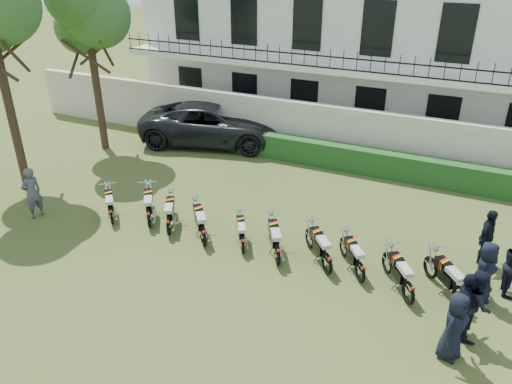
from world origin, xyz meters
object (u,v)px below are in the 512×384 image
(tree_west_near, at_px, (86,8))
(motorcycle_6, at_px, (327,259))
(motorcycle_5, at_px, (278,251))
(suv, at_px, (214,124))
(motorcycle_0, at_px, (111,212))
(inspector, at_px, (32,193))
(motorcycle_9, at_px, (461,293))
(motorcycle_1, at_px, (149,214))
(officer_2, at_px, (464,306))
(motorcycle_3, at_px, (203,232))
(motorcycle_4, at_px, (243,241))
(motorcycle_7, at_px, (361,268))
(motorcycle_2, at_px, (168,222))
(officer_3, at_px, (485,272))
(officer_5, at_px, (487,237))
(officer_1, at_px, (475,304))
(officer_0, at_px, (454,326))
(motorcycle_8, at_px, (409,288))

(tree_west_near, bearing_deg, motorcycle_6, -22.65)
(motorcycle_5, xyz_separation_m, suv, (-6.31, 7.71, 0.41))
(motorcycle_0, distance_m, inspector, 2.75)
(motorcycle_5, xyz_separation_m, motorcycle_9, (4.84, 0.17, -0.00))
(motorcycle_1, bearing_deg, officer_2, -40.70)
(tree_west_near, xyz_separation_m, motorcycle_1, (5.87, -4.91, -5.40))
(inspector, bearing_deg, tree_west_near, -147.87)
(suv, bearing_deg, motorcycle_1, 178.00)
(motorcycle_3, bearing_deg, inspector, 147.23)
(motorcycle_3, distance_m, motorcycle_4, 1.24)
(motorcycle_5, xyz_separation_m, motorcycle_7, (2.31, 0.22, -0.03))
(motorcycle_7, bearing_deg, motorcycle_2, 145.46)
(officer_3, bearing_deg, officer_2, 152.94)
(motorcycle_0, height_order, motorcycle_5, motorcycle_5)
(motorcycle_7, bearing_deg, officer_5, 3.15)
(motorcycle_2, xyz_separation_m, officer_1, (8.83, -0.75, 0.41))
(motorcycle_6, xyz_separation_m, officer_5, (3.86, 2.40, 0.34))
(officer_1, bearing_deg, inspector, 80.58)
(tree_west_near, height_order, officer_0, tree_west_near)
(officer_0, height_order, officer_2, officer_2)
(officer_0, bearing_deg, motorcycle_2, 98.26)
(motorcycle_7, bearing_deg, officer_2, -57.43)
(motorcycle_0, relative_size, officer_5, 0.82)
(motorcycle_4, bearing_deg, inspector, 156.33)
(motorcycle_3, bearing_deg, motorcycle_5, -39.85)
(officer_0, distance_m, officer_5, 4.22)
(officer_1, distance_m, officer_3, 1.50)
(motorcycle_2, relative_size, officer_0, 1.02)
(motorcycle_0, bearing_deg, officer_3, -37.14)
(suv, height_order, officer_2, suv)
(motorcycle_0, bearing_deg, motorcycle_1, -26.96)
(motorcycle_6, height_order, motorcycle_8, motorcycle_6)
(motorcycle_2, bearing_deg, motorcycle_5, -29.75)
(motorcycle_2, xyz_separation_m, officer_0, (8.47, -1.66, 0.36))
(motorcycle_4, height_order, suv, suv)
(officer_3, bearing_deg, motorcycle_6, 84.77)
(motorcycle_0, bearing_deg, suv, 51.93)
(motorcycle_2, height_order, suv, suv)
(motorcycle_0, height_order, suv, suv)
(motorcycle_9, bearing_deg, officer_2, -124.96)
(motorcycle_6, bearing_deg, officer_2, -55.50)
(officer_5, bearing_deg, tree_west_near, 98.92)
(motorcycle_4, height_order, officer_5, officer_5)
(motorcycle_4, bearing_deg, officer_5, -9.86)
(motorcycle_7, distance_m, officer_1, 2.99)
(tree_west_near, relative_size, officer_5, 4.69)
(officer_1, bearing_deg, motorcycle_9, 9.63)
(motorcycle_9, distance_m, suv, 13.46)
(motorcycle_1, bearing_deg, motorcycle_3, -40.34)
(motorcycle_1, height_order, motorcycle_9, motorcycle_9)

